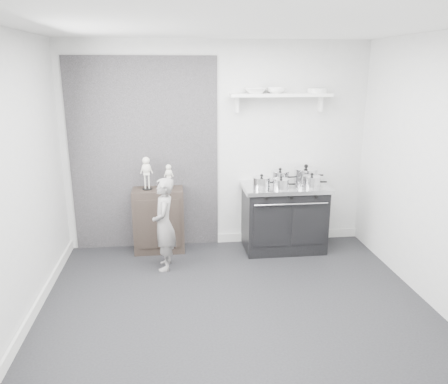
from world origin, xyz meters
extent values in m
plane|color=black|center=(0.00, 0.00, 0.00)|extent=(4.00, 4.00, 0.00)
cube|color=beige|center=(0.00, 1.80, 1.35)|extent=(4.00, 0.02, 2.70)
cube|color=beige|center=(0.00, -1.80, 1.35)|extent=(4.00, 0.02, 2.70)
cube|color=beige|center=(-2.00, 0.00, 1.35)|extent=(0.02, 3.60, 2.70)
cube|color=beige|center=(2.00, 0.00, 1.35)|extent=(0.02, 3.60, 2.70)
cube|color=silver|center=(0.00, 0.00, 2.70)|extent=(4.00, 3.60, 0.02)
cube|color=black|center=(-0.95, 1.79, 1.25)|extent=(1.90, 0.02, 2.50)
cube|color=silver|center=(1.00, 1.78, 0.06)|extent=(2.00, 0.03, 0.12)
cube|color=silver|center=(-1.98, 0.00, 0.06)|extent=(0.03, 3.60, 0.12)
cube|color=white|center=(0.80, 1.67, 2.02)|extent=(1.30, 0.26, 0.04)
cube|color=white|center=(0.25, 1.74, 1.90)|extent=(0.03, 0.12, 0.20)
cube|color=white|center=(1.35, 1.74, 1.90)|extent=(0.03, 0.12, 0.20)
cube|color=black|center=(0.85, 1.48, 0.42)|extent=(1.04, 0.62, 0.83)
cube|color=silver|center=(0.85, 1.48, 0.86)|extent=(1.10, 0.67, 0.05)
cube|color=black|center=(0.60, 1.17, 0.44)|extent=(0.44, 0.02, 0.54)
cube|color=black|center=(1.10, 1.17, 0.44)|extent=(0.44, 0.02, 0.54)
cylinder|color=silver|center=(0.85, 1.14, 0.73)|extent=(0.94, 0.02, 0.02)
cylinder|color=black|center=(0.54, 1.15, 0.81)|extent=(0.04, 0.03, 0.04)
cylinder|color=black|center=(0.85, 1.15, 0.81)|extent=(0.04, 0.03, 0.04)
cylinder|color=black|center=(1.16, 1.15, 0.81)|extent=(0.04, 0.03, 0.04)
cube|color=black|center=(-0.80, 1.61, 0.42)|extent=(0.65, 0.38, 0.85)
imported|color=slate|center=(-0.72, 1.05, 0.56)|extent=(0.28, 0.42, 1.13)
cylinder|color=silver|center=(0.52, 1.41, 0.94)|extent=(0.22, 0.22, 0.12)
cylinder|color=silver|center=(0.52, 1.41, 1.01)|extent=(0.23, 0.23, 0.02)
sphere|color=black|center=(0.52, 1.41, 1.04)|extent=(0.04, 0.04, 0.04)
cylinder|color=black|center=(0.67, 1.41, 0.94)|extent=(0.10, 0.02, 0.02)
cylinder|color=silver|center=(0.81, 1.59, 0.96)|extent=(0.23, 0.23, 0.15)
cylinder|color=silver|center=(0.81, 1.59, 1.04)|extent=(0.24, 0.24, 0.02)
sphere|color=black|center=(0.81, 1.59, 1.07)|extent=(0.04, 0.04, 0.04)
cylinder|color=black|center=(0.96, 1.59, 0.96)|extent=(0.10, 0.02, 0.02)
cylinder|color=silver|center=(1.16, 1.61, 0.97)|extent=(0.31, 0.31, 0.17)
cylinder|color=silver|center=(1.16, 1.61, 1.06)|extent=(0.31, 0.31, 0.02)
sphere|color=black|center=(1.16, 1.61, 1.10)|extent=(0.05, 0.05, 0.05)
cylinder|color=black|center=(1.36, 1.61, 0.97)|extent=(0.10, 0.02, 0.02)
cylinder|color=silver|center=(1.15, 1.32, 0.95)|extent=(0.22, 0.22, 0.14)
cylinder|color=silver|center=(1.15, 1.32, 1.03)|extent=(0.23, 0.23, 0.02)
sphere|color=black|center=(1.15, 1.32, 1.05)|extent=(0.04, 0.04, 0.04)
cylinder|color=black|center=(1.30, 1.32, 0.95)|extent=(0.10, 0.02, 0.02)
cylinder|color=silver|center=(0.75, 1.29, 0.94)|extent=(0.19, 0.19, 0.12)
cylinder|color=silver|center=(0.75, 1.29, 1.01)|extent=(0.20, 0.20, 0.02)
sphere|color=black|center=(0.75, 1.29, 1.03)|extent=(0.03, 0.03, 0.03)
cylinder|color=black|center=(0.89, 1.29, 0.94)|extent=(0.10, 0.02, 0.02)
imported|color=white|center=(0.47, 1.67, 2.07)|extent=(0.28, 0.28, 0.07)
imported|color=white|center=(0.74, 1.67, 2.08)|extent=(0.24, 0.24, 0.07)
cylinder|color=silver|center=(1.28, 1.67, 2.07)|extent=(0.26, 0.26, 0.06)
camera|label=1|loc=(-0.57, -3.87, 2.36)|focal=35.00mm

